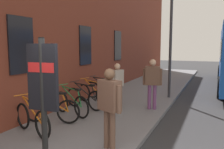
{
  "coord_description": "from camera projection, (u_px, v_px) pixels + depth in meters",
  "views": [
    {
      "loc": [
        -2.94,
        -1.52,
        2.38
      ],
      "look_at": [
        3.9,
        1.54,
        1.46
      ],
      "focal_mm": 37.21,
      "sensor_mm": 36.0,
      "label": 1
    }
  ],
  "objects": [
    {
      "name": "bicycle_nearest_sign",
      "position": [
        71.0,
        104.0,
        7.58
      ],
      "size": [
        0.7,
        1.69,
        0.97
      ],
      "color": "black",
      "rests_on": "sidewalk_pavement"
    },
    {
      "name": "bicycle_end_of_row",
      "position": [
        84.0,
        98.0,
        8.36
      ],
      "size": [
        0.53,
        1.75,
        0.97
      ],
      "color": "black",
      "rests_on": "sidewalk_pavement"
    },
    {
      "name": "bicycle_beside_lamp",
      "position": [
        32.0,
        119.0,
        5.96
      ],
      "size": [
        0.72,
        1.68,
        0.97
      ],
      "color": "black",
      "rests_on": "sidewalk_pavement"
    },
    {
      "name": "bicycle_far_end",
      "position": [
        51.0,
        110.0,
        6.81
      ],
      "size": [
        0.63,
        1.72,
        0.97
      ],
      "color": "black",
      "rests_on": "sidewalk_pavement"
    },
    {
      "name": "sidewalk_pavement",
      "position": [
        142.0,
        93.0,
        11.52
      ],
      "size": [
        24.0,
        3.5,
        0.12
      ],
      "primitive_type": "cube",
      "color": "slate",
      "rests_on": "ground"
    },
    {
      "name": "pedestrian_by_facade",
      "position": [
        110.0,
        101.0,
        4.99
      ],
      "size": [
        0.43,
        0.63,
        1.79
      ],
      "color": "brown",
      "rests_on": "sidewalk_pavement"
    },
    {
      "name": "pedestrian_near_bus",
      "position": [
        117.0,
        81.0,
        8.27
      ],
      "size": [
        0.6,
        0.37,
        1.65
      ],
      "color": "#4C724C",
      "rests_on": "sidewalk_pavement"
    },
    {
      "name": "transit_info_sign",
      "position": [
        43.0,
        86.0,
        3.81
      ],
      "size": [
        0.12,
        0.55,
        2.4
      ],
      "color": "black",
      "rests_on": "sidewalk_pavement"
    },
    {
      "name": "pedestrian_crossing_street",
      "position": [
        152.0,
        79.0,
        8.23
      ],
      "size": [
        0.39,
        0.66,
        1.8
      ],
      "color": "#723F72",
      "rests_on": "sidewalk_pavement"
    },
    {
      "name": "bicycle_under_window",
      "position": [
        103.0,
        90.0,
        9.98
      ],
      "size": [
        0.48,
        1.77,
        0.97
      ],
      "color": "black",
      "rests_on": "sidewalk_pavement"
    },
    {
      "name": "station_facade",
      "position": [
        112.0,
        12.0,
        12.73
      ],
      "size": [
        22.0,
        0.65,
        8.52
      ],
      "color": "brown",
      "rests_on": "ground"
    },
    {
      "name": "street_lamp",
      "position": [
        171.0,
        32.0,
        9.95
      ],
      "size": [
        0.28,
        0.28,
        4.78
      ],
      "color": "#333338",
      "rests_on": "sidewalk_pavement"
    },
    {
      "name": "bicycle_by_door",
      "position": [
        93.0,
        94.0,
        9.13
      ],
      "size": [
        0.68,
        1.7,
        0.97
      ],
      "color": "black",
      "rests_on": "sidewalk_pavement"
    },
    {
      "name": "ground",
      "position": [
        198.0,
        111.0,
        8.6
      ],
      "size": [
        60.0,
        60.0,
        0.0
      ],
      "primitive_type": "plane",
      "color": "#2D2D30"
    }
  ]
}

